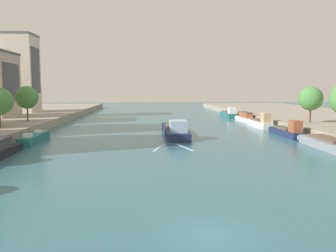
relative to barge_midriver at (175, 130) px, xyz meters
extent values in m
plane|color=#336675|center=(-1.57, -41.87, -0.96)|extent=(400.00, 400.00, 0.00)
cube|color=#1E284C|center=(0.00, 0.62, -0.35)|extent=(3.60, 18.54, 1.24)
cube|color=#1E284C|center=(-0.05, 10.23, -0.22)|extent=(3.34, 1.27, 0.99)
cube|color=#1E284C|center=(0.00, 0.62, 0.30)|extent=(3.67, 18.54, 0.06)
cube|color=#9EBCD6|center=(0.03, -5.68, 1.25)|extent=(2.65, 3.72, 1.83)
cube|color=black|center=(0.02, -3.81, 1.52)|extent=(2.10, 0.04, 0.51)
cube|color=brown|center=(-0.01, 2.47, 0.51)|extent=(2.78, 9.65, 0.36)
cylinder|color=#232328|center=(0.55, -4.93, 0.88)|extent=(0.07, 0.07, 1.10)
cube|color=#A5D1DB|center=(0.25, -12.93, -0.95)|extent=(2.03, 5.86, 0.03)
cube|color=#A5D1DB|center=(-3.35, -12.95, -0.95)|extent=(1.97, 5.87, 0.03)
cube|color=black|center=(-22.58, -13.38, -0.42)|extent=(1.97, 1.22, 0.82)
cube|color=#23666B|center=(-22.14, -6.78, -0.38)|extent=(1.95, 9.84, 1.16)
cube|color=#23666B|center=(-22.15, -1.51, -0.27)|extent=(1.84, 1.25, 0.95)
cube|color=#23666B|center=(-22.14, -6.78, 0.23)|extent=(1.99, 9.84, 0.06)
cube|color=white|center=(-22.15, -4.61, 0.46)|extent=(0.97, 0.90, 0.40)
cube|color=white|center=(-22.13, -9.53, 0.50)|extent=(1.06, 1.10, 0.48)
cylinder|color=#232328|center=(-21.84, -9.73, 0.81)|extent=(0.07, 0.07, 1.10)
cube|color=gray|center=(19.58, -16.39, -0.41)|extent=(3.59, 14.58, 1.12)
cube|color=gray|center=(19.84, -8.81, -0.29)|extent=(2.99, 1.33, 0.92)
cube|color=gray|center=(19.58, -16.39, 0.18)|extent=(3.65, 14.58, 0.06)
cube|color=brown|center=(19.63, -14.95, 0.39)|extent=(2.67, 7.61, 0.36)
cube|color=#1E284C|center=(19.17, -2.09, -0.45)|extent=(2.10, 10.76, 1.04)
cube|color=#1E284C|center=(19.21, 3.63, -0.34)|extent=(1.94, 1.23, 0.88)
cube|color=#1E284C|center=(19.17, -2.09, 0.10)|extent=(2.14, 10.76, 0.06)
cube|color=#9E5133|center=(19.15, -5.75, 1.10)|extent=(1.54, 2.16, 1.94)
cube|color=black|center=(19.16, -4.66, 1.39)|extent=(1.22, 0.04, 0.54)
cube|color=brown|center=(19.18, -1.02, 0.31)|extent=(1.62, 5.60, 0.36)
cylinder|color=#232328|center=(19.46, -5.32, 0.68)|extent=(0.07, 0.07, 1.10)
cube|color=silver|center=(19.04, 11.58, -0.33)|extent=(2.16, 10.38, 1.27)
cube|color=silver|center=(18.97, 17.11, -0.20)|extent=(1.95, 1.29, 1.00)
cube|color=silver|center=(19.04, 11.58, 0.33)|extent=(2.20, 10.38, 0.06)
cube|color=tan|center=(19.08, 8.06, 1.35)|extent=(1.55, 2.09, 1.97)
cube|color=black|center=(19.07, 9.11, 1.65)|extent=(1.22, 0.05, 0.55)
cube|color=brown|center=(19.02, 12.62, 0.54)|extent=(1.65, 5.40, 0.36)
cylinder|color=#232328|center=(19.38, 8.48, 0.91)|extent=(0.07, 0.07, 1.10)
cube|color=silver|center=(19.85, 25.38, -0.47)|extent=(2.11, 10.38, 0.98)
cube|color=silver|center=(19.73, 30.89, -0.38)|extent=(1.82, 1.25, 0.85)
cube|color=silver|center=(19.85, 25.38, 0.05)|extent=(2.15, 10.38, 0.06)
cube|color=#9E5133|center=(19.87, 24.86, 0.75)|extent=(1.69, 6.65, 1.34)
cube|color=#4C4C51|center=(19.87, 24.86, 1.45)|extent=(1.81, 6.85, 0.08)
cylinder|color=#232328|center=(20.20, 22.28, 0.63)|extent=(0.07, 0.07, 1.10)
cube|color=#23666B|center=(19.16, 39.93, -0.36)|extent=(2.62, 12.12, 1.21)
cube|color=#23666B|center=(19.24, 46.33, -0.24)|extent=(2.36, 1.28, 0.97)
cube|color=#23666B|center=(19.16, 39.93, 0.27)|extent=(2.67, 12.12, 0.06)
cube|color=white|center=(19.11, 35.82, 1.19)|extent=(1.88, 2.44, 1.78)
cube|color=black|center=(19.12, 37.04, 1.46)|extent=(1.48, 0.05, 0.50)
cube|color=brown|center=(19.17, 41.14, 0.48)|extent=(2.00, 6.31, 0.36)
cylinder|color=#232328|center=(19.49, 36.30, 0.85)|extent=(0.07, 0.07, 1.10)
cylinder|color=brown|center=(-29.35, -1.19, 2.28)|extent=(0.34, 0.34, 3.14)
cylinder|color=brown|center=(-28.90, 11.13, 2.47)|extent=(0.29, 0.29, 3.51)
ellipsoid|color=#4C8942|center=(-28.90, 11.13, 5.49)|extent=(4.42, 4.42, 4.60)
cylinder|color=brown|center=(26.31, 4.04, 2.39)|extent=(0.38, 0.38, 3.36)
ellipsoid|color=#4C8942|center=(26.31, 4.04, 5.33)|extent=(4.49, 4.49, 4.57)
cube|color=#232833|center=(-36.22, 23.10, 8.75)|extent=(0.04, 10.07, 8.77)
cube|color=beige|center=(-41.48, 40.68, 11.33)|extent=(10.97, 9.50, 21.24)
cube|color=#565B66|center=(-41.48, 40.68, 22.20)|extent=(11.30, 9.79, 0.50)
cube|color=#232833|center=(-35.97, 40.68, 12.40)|extent=(0.04, 7.60, 12.74)
camera|label=1|loc=(-5.14, -60.13, 7.06)|focal=37.02mm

